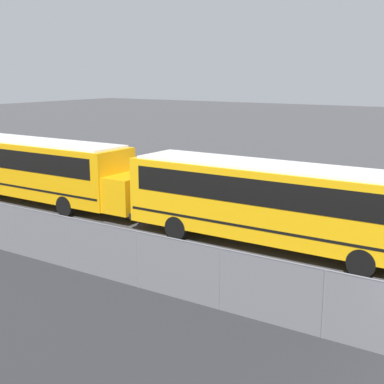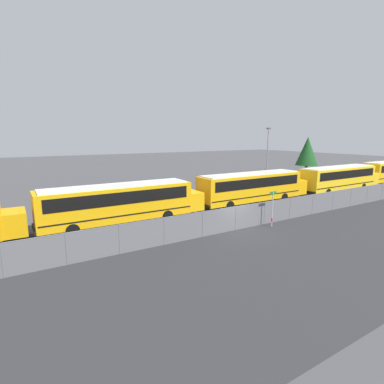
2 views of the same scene
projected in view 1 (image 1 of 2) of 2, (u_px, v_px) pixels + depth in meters
name	position (u px, v px, depth m)	size (l,w,h in m)	color
school_bus_2	(34.00, 166.00, 27.69)	(13.61, 2.64, 3.27)	orange
school_bus_3	(282.00, 200.00, 20.14)	(13.61, 2.64, 3.27)	#EDA80F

